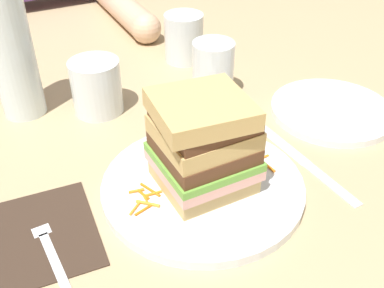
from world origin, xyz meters
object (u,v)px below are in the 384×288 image
(napkin_dark, at_px, (43,234))
(empty_tumbler_1, at_px, (96,87))
(knife, at_px, (308,164))
(empty_tumbler_0, at_px, (184,38))
(water_bottle, at_px, (9,42))
(juice_glass, at_px, (213,72))
(fork, at_px, (48,245))
(side_plate, at_px, (332,110))
(sandwich, at_px, (204,144))
(main_plate, at_px, (203,186))

(napkin_dark, distance_m, empty_tumbler_1, 0.27)
(knife, xyz_separation_m, empty_tumbler_0, (-0.00, 0.37, 0.04))
(water_bottle, relative_size, empty_tumbler_1, 3.15)
(juice_glass, bearing_deg, fork, -146.84)
(knife, xyz_separation_m, empty_tumbler_1, (-0.21, 0.27, 0.04))
(side_plate, bearing_deg, sandwich, -165.77)
(sandwich, height_order, side_plate, sandwich)
(fork, bearing_deg, napkin_dark, 93.18)
(knife, xyz_separation_m, side_plate, (0.12, 0.09, 0.00))
(sandwich, bearing_deg, juice_glass, 58.08)
(main_plate, bearing_deg, empty_tumbler_0, 67.34)
(main_plate, xyz_separation_m, juice_glass, (0.13, 0.21, 0.04))
(juice_glass, bearing_deg, sandwich, -121.92)
(main_plate, bearing_deg, empty_tumbler_1, 103.18)
(juice_glass, distance_m, empty_tumbler_1, 0.19)
(fork, distance_m, empty_tumbler_1, 0.29)
(sandwich, bearing_deg, knife, -7.52)
(juice_glass, relative_size, side_plate, 0.49)
(water_bottle, relative_size, side_plate, 1.41)
(juice_glass, height_order, empty_tumbler_1, juice_glass)
(water_bottle, height_order, empty_tumbler_0, water_bottle)
(main_plate, distance_m, empty_tumbler_0, 0.38)
(main_plate, relative_size, knife, 1.27)
(juice_glass, xyz_separation_m, empty_tumbler_1, (-0.19, 0.04, 0.00))
(napkin_dark, bearing_deg, water_bottle, 83.05)
(napkin_dark, bearing_deg, juice_glass, 30.23)
(napkin_dark, height_order, empty_tumbler_1, empty_tumbler_1)
(napkin_dark, relative_size, empty_tumbler_0, 1.63)
(napkin_dark, bearing_deg, knife, -5.89)
(sandwich, relative_size, water_bottle, 0.46)
(empty_tumbler_1, height_order, side_plate, empty_tumbler_1)
(sandwich, height_order, knife, sandwich)
(main_plate, bearing_deg, juice_glass, 58.05)
(empty_tumbler_1, relative_size, side_plate, 0.45)
(sandwich, distance_m, water_bottle, 0.34)
(sandwich, relative_size, napkin_dark, 0.85)
(fork, xyz_separation_m, juice_glass, (0.33, 0.21, 0.04))
(main_plate, bearing_deg, water_bottle, 119.11)
(napkin_dark, distance_m, fork, 0.02)
(fork, relative_size, juice_glass, 1.76)
(sandwich, bearing_deg, main_plate, 69.68)
(fork, xyz_separation_m, water_bottle, (0.03, 0.30, 0.12))
(sandwich, distance_m, empty_tumbler_1, 0.25)
(fork, bearing_deg, empty_tumbler_0, 46.17)
(knife, height_order, empty_tumbler_0, empty_tumbler_0)
(sandwich, xyz_separation_m, side_plate, (0.27, 0.07, -0.07))
(sandwich, xyz_separation_m, juice_glass, (0.13, 0.21, -0.03))
(main_plate, xyz_separation_m, water_bottle, (-0.16, 0.30, 0.11))
(napkin_dark, xyz_separation_m, juice_glass, (0.33, 0.19, 0.04))
(fork, xyz_separation_m, knife, (0.35, -0.01, -0.00))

